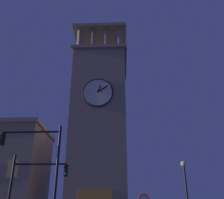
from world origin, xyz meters
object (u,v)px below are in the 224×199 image
object	(u,v)px
traffic_signal_near	(39,163)
street_lamp	(186,184)
clocktower	(100,133)
traffic_signal_mid	(30,184)

from	to	relation	value
traffic_signal_near	street_lamp	bearing A→B (deg)	-153.25
clocktower	street_lamp	xyz separation A→B (m)	(-7.18, 9.59, -6.91)
clocktower	traffic_signal_near	xyz separation A→B (m)	(2.31, 14.37, -6.24)
traffic_signal_near	street_lamp	distance (m)	10.65
traffic_signal_near	traffic_signal_mid	xyz separation A→B (m)	(1.08, -1.98, -0.94)
clocktower	street_lamp	distance (m)	13.83
street_lamp	traffic_signal_mid	bearing A→B (deg)	14.83
clocktower	street_lamp	size ratio (longest dim) A/B	4.82
clocktower	traffic_signal_near	size ratio (longest dim) A/B	3.93
street_lamp	traffic_signal_near	bearing A→B (deg)	26.75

